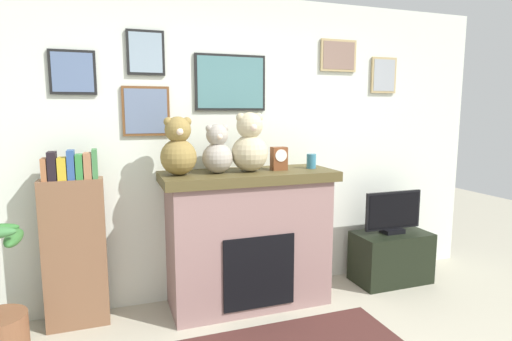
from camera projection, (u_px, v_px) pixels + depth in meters
The scene contains 10 objects.
back_wall at pixel (223, 148), 3.66m from camera, with size 5.20×0.15×2.60m.
fireplace at pixel (248, 238), 3.50m from camera, with size 1.43×0.60×1.14m.
bookshelf at pixel (75, 246), 3.11m from camera, with size 0.45×0.16×1.36m.
tv_stand at pixel (391, 257), 4.00m from camera, with size 0.72×0.40×0.48m, color black.
television at pixel (393, 213), 3.94m from camera, with size 0.59×0.14×0.40m.
candle_jar at pixel (311, 161), 3.58m from camera, with size 0.08×0.08×0.13m, color teal.
mantel_clock at pixel (279, 158), 3.48m from camera, with size 0.13×0.09×0.19m.
teddy_bear_cream at pixel (178, 149), 3.19m from camera, with size 0.28×0.28×0.45m.
teddy_bear_grey at pixel (217, 151), 3.29m from camera, with size 0.24×0.24×0.39m.
teddy_bear_tan at pixel (250, 145), 3.38m from camera, with size 0.30×0.30×0.48m.
Camera 1 is at (-0.95, -1.54, 1.64)m, focal length 29.21 mm.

